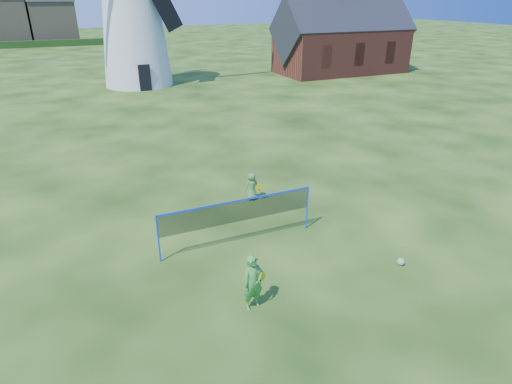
{
  "coord_description": "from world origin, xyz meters",
  "views": [
    {
      "loc": [
        -4.86,
        -10.9,
        7.23
      ],
      "look_at": [
        0.2,
        0.5,
        1.5
      ],
      "focal_mm": 30.01,
      "sensor_mm": 36.0,
      "label": 1
    }
  ],
  "objects": [
    {
      "name": "ground",
      "position": [
        0.0,
        0.0,
        0.0
      ],
      "size": [
        220.0,
        220.0,
        0.0
      ],
      "primitive_type": "plane",
      "color": "black",
      "rests_on": "ground"
    },
    {
      "name": "player_girl",
      "position": [
        -1.39,
        -2.92,
        0.76
      ],
      "size": [
        0.72,
        0.42,
        1.52
      ],
      "rotation": [
        0.0,
        0.0,
        0.11
      ],
      "color": "green",
      "rests_on": "ground"
    },
    {
      "name": "play_ball",
      "position": [
        3.34,
        -2.96,
        0.11
      ],
      "size": [
        0.22,
        0.22,
        0.22
      ],
      "primitive_type": "sphere",
      "color": "green",
      "rests_on": "ground"
    },
    {
      "name": "player_boy",
      "position": [
        1.11,
        2.93,
        0.55
      ],
      "size": [
        0.63,
        0.41,
        1.09
      ],
      "rotation": [
        0.0,
        0.0,
        3.17
      ],
      "color": "#4F8641",
      "rests_on": "ground"
    },
    {
      "name": "chapel",
      "position": [
        21.51,
        27.18,
        3.16
      ],
      "size": [
        13.27,
        6.44,
        11.22
      ],
      "color": "brown",
      "rests_on": "ground"
    },
    {
      "name": "badminton_net",
      "position": [
        -0.6,
        0.1,
        1.14
      ],
      "size": [
        5.05,
        0.05,
        1.55
      ],
      "color": "blue",
      "rests_on": "ground"
    },
    {
      "name": "windmill",
      "position": [
        1.36,
        28.59,
        6.12
      ],
      "size": [
        13.52,
        5.82,
        17.99
      ],
      "color": "white",
      "rests_on": "ground"
    }
  ]
}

